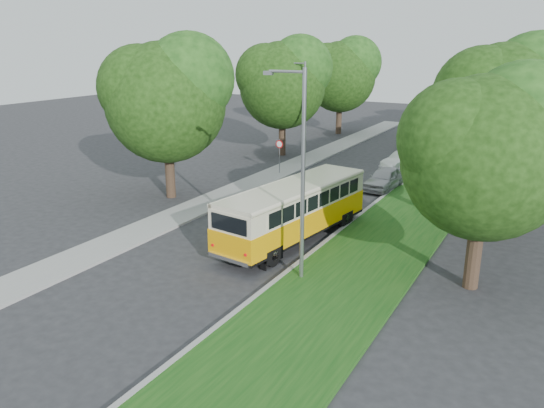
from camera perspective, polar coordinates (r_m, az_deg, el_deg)
The scene contains 13 objects.
ground at distance 24.80m, azimuth -3.25°, elevation -3.88°, with size 120.00×120.00×0.00m, color #28282B.
curb at distance 27.51m, azimuth 8.74°, elevation -1.75°, with size 0.20×70.00×0.15m, color gray.
grass_verge at distance 26.84m, azimuth 13.44°, elevation -2.53°, with size 4.50×70.00×0.13m, color #144713.
sidewalk at distance 31.25m, azimuth -5.80°, elevation 0.64°, with size 2.20×70.00×0.12m, color gray.
treeline at distance 38.75m, azimuth 15.49°, elevation 12.14°, with size 24.27×41.91×9.46m.
lamppost_near at distance 19.44m, azimuth 3.11°, elevation 3.69°, with size 1.71×0.16×8.00m.
lamppost_far at distance 39.73m, azimuth 3.36°, elevation 10.19°, with size 1.71×0.16×7.50m.
warning_sign at distance 36.48m, azimuth 0.80°, elevation 5.78°, with size 0.56×0.10×2.50m.
vintage_bus at distance 24.32m, azimuth 2.41°, elevation -0.89°, with size 2.36×9.17×2.73m, color #FFAC08, non-canonical shape.
car_silver at distance 33.83m, azimuth 12.01°, elevation 2.70°, with size 1.60×3.97×1.35m, color #ADADB2.
car_white at distance 39.49m, azimuth 13.86°, elevation 4.55°, with size 1.32×3.79×1.25m, color white.
car_blue at distance 42.47m, azimuth 15.78°, elevation 5.45°, with size 2.15×5.28×1.53m, color navy.
car_grey at distance 47.48m, azimuth 15.59°, elevation 6.61°, with size 2.46×5.33×1.48m, color slate.
Camera 1 is at (12.49, -19.50, 8.86)m, focal length 35.00 mm.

